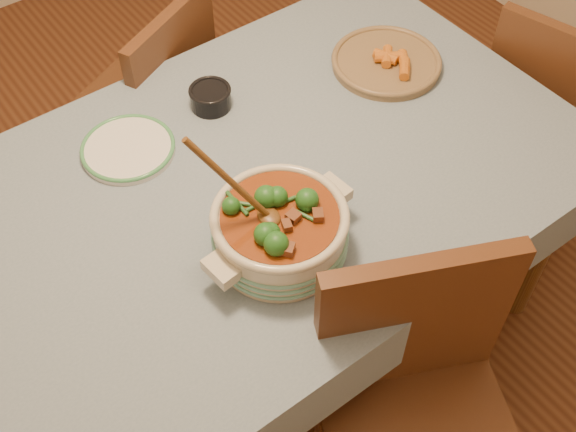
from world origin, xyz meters
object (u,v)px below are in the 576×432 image
(white_plate, at_px, (128,148))
(chair_near, at_px, (417,404))
(fried_plate, at_px, (386,60))
(chair_right, at_px, (550,112))
(chair_far, at_px, (155,102))
(dining_table, at_px, (262,200))
(condiment_bowl, at_px, (210,96))
(stew_casserole, at_px, (280,228))

(white_plate, xyz_separation_m, chair_near, (0.21, -0.91, -0.23))
(fried_plate, xyz_separation_m, chair_right, (0.51, -0.27, -0.28))
(chair_far, distance_m, chair_right, 1.29)
(white_plate, xyz_separation_m, chair_far, (0.27, 0.40, -0.27))
(chair_far, xyz_separation_m, chair_near, (-0.05, -1.31, 0.04))
(dining_table, height_order, fried_plate, fried_plate)
(fried_plate, bearing_deg, dining_table, -165.89)
(chair_near, bearing_deg, condiment_bowl, 111.47)
(chair_near, bearing_deg, chair_far, 112.46)
(dining_table, relative_size, chair_near, 1.77)
(white_plate, distance_m, chair_far, 0.55)
(condiment_bowl, height_order, chair_near, chair_near)
(stew_casserole, height_order, fried_plate, stew_casserole)
(dining_table, height_order, chair_near, chair_near)
(dining_table, bearing_deg, stew_casserole, -114.64)
(chair_near, height_order, chair_right, chair_near)
(condiment_bowl, bearing_deg, chair_near, -93.29)
(condiment_bowl, relative_size, chair_far, 0.14)
(stew_casserole, xyz_separation_m, white_plate, (-0.13, 0.49, -0.07))
(condiment_bowl, xyz_separation_m, chair_near, (-0.05, -0.92, -0.25))
(chair_near, xyz_separation_m, chair_right, (1.06, 0.49, -0.04))
(stew_casserole, bearing_deg, chair_near, -78.62)
(stew_casserole, height_order, chair_right, stew_casserole)
(white_plate, relative_size, chair_right, 0.35)
(dining_table, bearing_deg, chair_far, 86.62)
(chair_far, xyz_separation_m, chair_right, (1.01, -0.82, 0.00))
(stew_casserole, distance_m, white_plate, 0.51)
(chair_right, bearing_deg, chair_near, 99.43)
(dining_table, xyz_separation_m, fried_plate, (0.54, 0.14, 0.11))
(fried_plate, bearing_deg, condiment_bowl, 162.17)
(fried_plate, relative_size, chair_far, 0.42)
(condiment_bowl, relative_size, fried_plate, 0.34)
(white_plate, relative_size, condiment_bowl, 2.48)
(white_plate, height_order, chair_near, chair_near)
(white_plate, bearing_deg, chair_right, -18.06)
(dining_table, height_order, chair_far, chair_far)
(chair_right, bearing_deg, fried_plate, 46.18)
(stew_casserole, relative_size, chair_right, 0.45)
(fried_plate, distance_m, chair_near, 0.97)
(condiment_bowl, bearing_deg, white_plate, -176.10)
(stew_casserole, distance_m, condiment_bowl, 0.53)
(fried_plate, distance_m, chair_far, 0.79)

